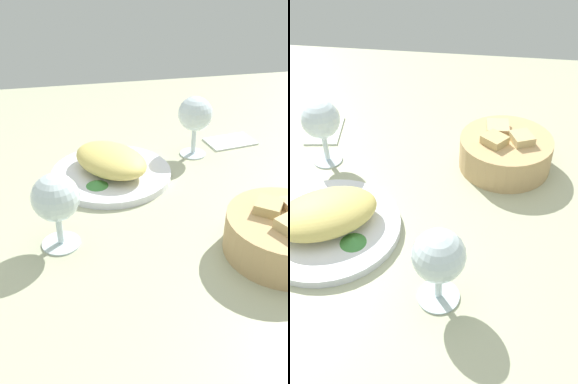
{
  "view_description": "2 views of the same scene",
  "coord_description": "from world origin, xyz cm",
  "views": [
    {
      "loc": [
        64.89,
        -14.33,
        41.54
      ],
      "look_at": [
        6.07,
        -1.97,
        4.57
      ],
      "focal_mm": 39.44,
      "sensor_mm": 36.0,
      "label": 1
    },
    {
      "loc": [
        15.89,
        -53.97,
        50.9
      ],
      "look_at": [
        8.4,
        0.73,
        4.87
      ],
      "focal_mm": 40.97,
      "sensor_mm": 36.0,
      "label": 2
    }
  ],
  "objects": [
    {
      "name": "ground_plane",
      "position": [
        0.0,
        0.0,
        -1.0
      ],
      "size": [
        140.0,
        140.0,
        2.0
      ],
      "primitive_type": "cube",
      "color": "#ABAF8D"
    },
    {
      "name": "lettuce_garnish",
      "position": [
        -2.94,
        -8.99,
        1.91
      ],
      "size": [
        4.19,
        4.19,
        1.01
      ],
      "primitive_type": "cone",
      "color": "#3D833C",
      "rests_on": "plate"
    },
    {
      "name": "omelette",
      "position": [
        -8.14,
        -5.6,
        3.85
      ],
      "size": [
        20.12,
        18.38,
        4.91
      ],
      "primitive_type": "ellipsoid",
      "rotation": [
        0.0,
        0.0,
        0.56
      ],
      "color": "#D8C365",
      "rests_on": "plate"
    },
    {
      "name": "folded_napkin",
      "position": [
        -18.76,
        23.76,
        0.4
      ],
      "size": [
        8.52,
        11.9,
        0.8
      ],
      "primitive_type": "cube",
      "rotation": [
        0.0,
        0.0,
        1.72
      ],
      "color": "white",
      "rests_on": "ground_plane"
    },
    {
      "name": "plate",
      "position": [
        -8.14,
        -5.6,
        0.7
      ],
      "size": [
        23.71,
        23.71,
        1.4
      ],
      "primitive_type": "cylinder",
      "color": "white",
      "rests_on": "ground_plane"
    },
    {
      "name": "wine_glass_far",
      "position": [
        -14.57,
        13.34,
        8.89
      ],
      "size": [
        7.26,
        7.26,
        13.03
      ],
      "color": "silver",
      "rests_on": "ground_plane"
    },
    {
      "name": "wine_glass_near",
      "position": [
        11.36,
        -16.31,
        8.12
      ],
      "size": [
        7.21,
        7.21,
        12.24
      ],
      "color": "silver",
      "rests_on": "ground_plane"
    },
    {
      "name": "bread_basket",
      "position": [
        19.96,
        16.46,
        3.33
      ],
      "size": [
        17.53,
        17.53,
        7.77
      ],
      "color": "tan",
      "rests_on": "ground_plane"
    }
  ]
}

